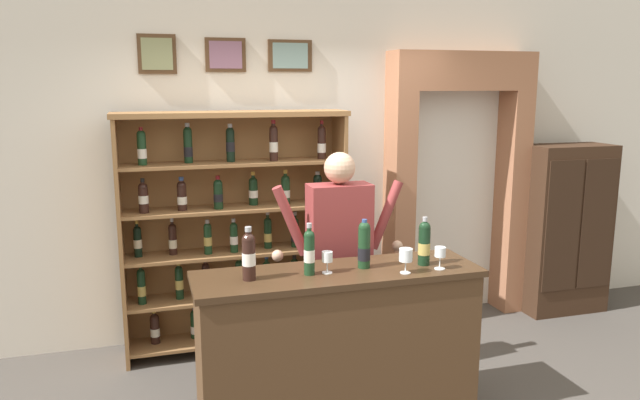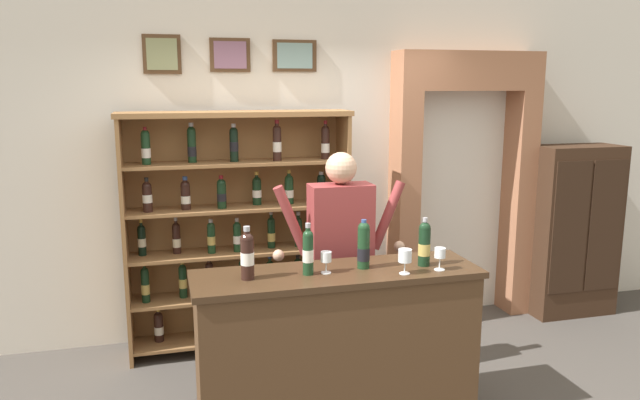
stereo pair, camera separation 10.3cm
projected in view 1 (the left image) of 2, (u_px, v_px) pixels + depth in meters
name	position (u px, v px, depth m)	size (l,w,h in m)	color
back_wall	(292.00, 140.00, 5.26)	(12.00, 0.19, 3.36)	silver
wine_shelf	(235.00, 226.00, 4.87)	(1.82, 0.38, 1.96)	olive
archway_doorway	(453.00, 170.00, 5.61)	(1.35, 0.45, 2.45)	#9E6647
side_cabinet	(565.00, 229.00, 5.75)	(0.80, 0.41, 1.61)	#382316
tasting_counter	(338.00, 349.00, 3.83)	(1.80, 0.53, 1.03)	#4C331E
shopkeeper	(339.00, 242.00, 4.28)	(0.98, 0.22, 1.70)	#2D3347
tasting_bottle_bianco	(249.00, 255.00, 3.54)	(0.08, 0.08, 0.32)	black
tasting_bottle_prosecco	(309.00, 251.00, 3.63)	(0.07, 0.07, 0.32)	#19381E
tasting_bottle_chianti	(364.00, 245.00, 3.77)	(0.08, 0.08, 0.31)	#19381E
tasting_bottle_rosso	(424.00, 243.00, 3.83)	(0.08, 0.08, 0.31)	black
wine_glass_spare	(440.00, 253.00, 3.75)	(0.07, 0.07, 0.14)	silver
wine_glass_center	(327.00, 258.00, 3.67)	(0.07, 0.07, 0.14)	silver
wine_glass_left	(406.00, 256.00, 3.67)	(0.08, 0.08, 0.15)	silver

